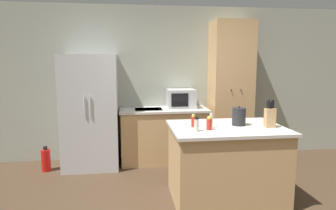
# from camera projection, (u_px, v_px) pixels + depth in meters

# --- Properties ---
(wall_back) EXTENTS (7.20, 0.06, 2.60)m
(wall_back) POSITION_uv_depth(u_px,v_px,m) (169.00, 83.00, 5.21)
(wall_back) COLOR #9EA393
(wall_back) RESTS_ON ground_plane
(refrigerator) EXTENTS (0.85, 0.75, 1.78)m
(refrigerator) POSITION_uv_depth(u_px,v_px,m) (91.00, 112.00, 4.72)
(refrigerator) COLOR #B7BABC
(refrigerator) RESTS_ON ground_plane
(back_counter) EXTENTS (1.45, 0.63, 0.90)m
(back_counter) POSITION_uv_depth(u_px,v_px,m) (164.00, 135.00, 5.00)
(back_counter) COLOR tan
(back_counter) RESTS_ON ground_plane
(pantry_cabinet) EXTENTS (0.68, 0.52, 2.34)m
(pantry_cabinet) POSITION_uv_depth(u_px,v_px,m) (231.00, 91.00, 5.09)
(pantry_cabinet) COLOR tan
(pantry_cabinet) RESTS_ON ground_plane
(kitchen_island) EXTENTS (1.34, 0.97, 0.91)m
(kitchen_island) POSITION_uv_depth(u_px,v_px,m) (226.00, 163.00, 3.61)
(kitchen_island) COLOR tan
(kitchen_island) RESTS_ON ground_plane
(microwave) EXTENTS (0.46, 0.40, 0.31)m
(microwave) POSITION_uv_depth(u_px,v_px,m) (181.00, 99.00, 5.03)
(microwave) COLOR #B2B5B7
(microwave) RESTS_ON back_counter
(knife_block) EXTENTS (0.11, 0.08, 0.33)m
(knife_block) POSITION_uv_depth(u_px,v_px,m) (270.00, 117.00, 3.48)
(knife_block) COLOR tan
(knife_block) RESTS_ON kitchen_island
(spice_bottle_tall_dark) EXTENTS (0.04, 0.04, 0.17)m
(spice_bottle_tall_dark) POSITION_uv_depth(u_px,v_px,m) (211.00, 121.00, 3.47)
(spice_bottle_tall_dark) COLOR beige
(spice_bottle_tall_dark) RESTS_ON kitchen_island
(spice_bottle_short_red) EXTENTS (0.06, 0.06, 0.15)m
(spice_bottle_short_red) POSITION_uv_depth(u_px,v_px,m) (209.00, 124.00, 3.36)
(spice_bottle_short_red) COLOR #B2281E
(spice_bottle_short_red) RESTS_ON kitchen_island
(spice_bottle_amber_oil) EXTENTS (0.05, 0.05, 0.15)m
(spice_bottle_amber_oil) POSITION_uv_depth(u_px,v_px,m) (193.00, 121.00, 3.50)
(spice_bottle_amber_oil) COLOR #B2281E
(spice_bottle_amber_oil) RESTS_ON kitchen_island
(spice_bottle_green_herb) EXTENTS (0.05, 0.05, 0.17)m
(spice_bottle_green_herb) POSITION_uv_depth(u_px,v_px,m) (196.00, 125.00, 3.28)
(spice_bottle_green_herb) COLOR beige
(spice_bottle_green_herb) RESTS_ON kitchen_island
(kettle) EXTENTS (0.16, 0.16, 0.24)m
(kettle) POSITION_uv_depth(u_px,v_px,m) (239.00, 116.00, 3.60)
(kettle) COLOR #232326
(kettle) RESTS_ON kitchen_island
(fire_extinguisher) EXTENTS (0.14, 0.14, 0.39)m
(fire_extinguisher) POSITION_uv_depth(u_px,v_px,m) (46.00, 160.00, 4.60)
(fire_extinguisher) COLOR red
(fire_extinguisher) RESTS_ON ground_plane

